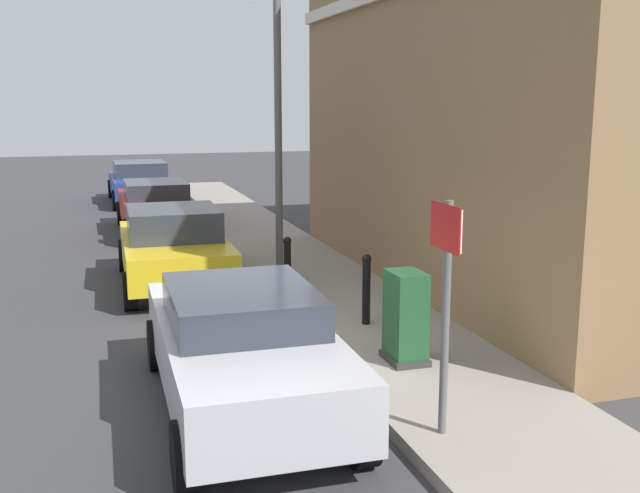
# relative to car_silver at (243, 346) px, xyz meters

# --- Properties ---
(ground) EXTENTS (80.00, 80.00, 0.00)m
(ground) POSITION_rel_car_silver_xyz_m (0.34, 1.00, -0.73)
(ground) COLOR #38383A
(sidewalk) EXTENTS (2.28, 30.00, 0.15)m
(sidewalk) POSITION_rel_car_silver_xyz_m (2.40, 7.00, -0.66)
(sidewalk) COLOR gray
(sidewalk) RESTS_ON ground
(corner_building) EXTENTS (7.02, 10.46, 7.81)m
(corner_building) POSITION_rel_car_silver_xyz_m (7.00, 4.23, 3.17)
(corner_building) COLOR olive
(corner_building) RESTS_ON ground
(car_silver) EXTENTS (1.89, 4.27, 1.38)m
(car_silver) POSITION_rel_car_silver_xyz_m (0.00, 0.00, 0.00)
(car_silver) COLOR #B7B7BC
(car_silver) RESTS_ON ground
(car_yellow) EXTENTS (1.98, 4.08, 1.46)m
(car_yellow) POSITION_rel_car_silver_xyz_m (-0.09, 5.91, 0.01)
(car_yellow) COLOR gold
(car_yellow) RESTS_ON ground
(car_red) EXTENTS (1.86, 4.33, 1.32)m
(car_red) POSITION_rel_car_silver_xyz_m (0.10, 11.75, -0.03)
(car_red) COLOR maroon
(car_red) RESTS_ON ground
(car_blue) EXTENTS (2.01, 4.32, 1.37)m
(car_blue) POSITION_rel_car_silver_xyz_m (0.10, 17.75, -0.01)
(car_blue) COLOR navy
(car_blue) RESTS_ON ground
(utility_cabinet) EXTENTS (0.46, 0.61, 1.15)m
(utility_cabinet) POSITION_rel_car_silver_xyz_m (2.15, 0.52, -0.05)
(utility_cabinet) COLOR #1E4C28
(utility_cabinet) RESTS_ON sidewalk
(bollard_near_cabinet) EXTENTS (0.14, 0.14, 1.04)m
(bollard_near_cabinet) POSITION_rel_car_silver_xyz_m (2.25, 2.16, -0.03)
(bollard_near_cabinet) COLOR black
(bollard_near_cabinet) RESTS_ON sidewalk
(bollard_far_kerb) EXTENTS (0.14, 0.14, 1.04)m
(bollard_far_kerb) POSITION_rel_car_silver_xyz_m (1.51, 3.84, -0.03)
(bollard_far_kerb) COLOR black
(bollard_far_kerb) RESTS_ON sidewalk
(street_sign) EXTENTS (0.08, 0.60, 2.30)m
(street_sign) POSITION_rel_car_silver_xyz_m (1.67, -1.47, 0.93)
(street_sign) COLOR #59595B
(street_sign) RESTS_ON sidewalk
(lamppost) EXTENTS (0.20, 0.44, 5.72)m
(lamppost) POSITION_rel_car_silver_xyz_m (1.96, 6.18, 2.57)
(lamppost) COLOR #59595B
(lamppost) RESTS_ON sidewalk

